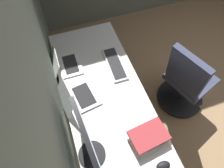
{
  "coord_description": "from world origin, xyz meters",
  "views": [
    {
      "loc": [
        -0.5,
        1.98,
        2.23
      ],
      "look_at": [
        0.28,
        1.71,
        0.95
      ],
      "focal_mm": 31.57,
      "sensor_mm": 36.0,
      "label": 1
    }
  ],
  "objects_px": {
    "drawer_pedestal": "(96,91)",
    "laptop_leftmost": "(64,64)",
    "office_chair": "(186,82)",
    "monitor_primary": "(89,145)",
    "book_stack_near": "(149,137)",
    "laptop_left": "(77,96)",
    "keyboard_main": "(115,64)",
    "mouse_main": "(163,166)"
  },
  "relations": [
    {
      "from": "laptop_left",
      "to": "monitor_primary",
      "type": "bearing_deg",
      "value": 179.03
    },
    {
      "from": "drawer_pedestal",
      "to": "monitor_primary",
      "type": "distance_m",
      "value": 1.0
    },
    {
      "from": "laptop_left",
      "to": "mouse_main",
      "type": "xyz_separation_m",
      "value": [
        -0.73,
        -0.44,
        -0.03
      ]
    },
    {
      "from": "drawer_pedestal",
      "to": "book_stack_near",
      "type": "relative_size",
      "value": 2.25
    },
    {
      "from": "office_chair",
      "to": "monitor_primary",
      "type": "bearing_deg",
      "value": 111.45
    },
    {
      "from": "monitor_primary",
      "to": "office_chair",
      "type": "relative_size",
      "value": 0.55
    },
    {
      "from": "book_stack_near",
      "to": "keyboard_main",
      "type": "bearing_deg",
      "value": 0.03
    },
    {
      "from": "mouse_main",
      "to": "laptop_leftmost",
      "type": "bearing_deg",
      "value": 22.98
    },
    {
      "from": "office_chair",
      "to": "laptop_left",
      "type": "bearing_deg",
      "value": 88.47
    },
    {
      "from": "drawer_pedestal",
      "to": "office_chair",
      "type": "xyz_separation_m",
      "value": [
        -0.28,
        -0.94,
        0.11
      ]
    },
    {
      "from": "laptop_left",
      "to": "office_chair",
      "type": "height_order",
      "value": "office_chair"
    },
    {
      "from": "monitor_primary",
      "to": "office_chair",
      "type": "distance_m",
      "value": 1.35
    },
    {
      "from": "office_chair",
      "to": "laptop_leftmost",
      "type": "bearing_deg",
      "value": 70.57
    },
    {
      "from": "monitor_primary",
      "to": "laptop_left",
      "type": "xyz_separation_m",
      "value": [
        0.49,
        -0.01,
        -0.21
      ]
    },
    {
      "from": "laptop_left",
      "to": "laptop_leftmost",
      "type": "bearing_deg",
      "value": 4.22
    },
    {
      "from": "drawer_pedestal",
      "to": "laptop_leftmost",
      "type": "height_order",
      "value": "laptop_leftmost"
    },
    {
      "from": "monitor_primary",
      "to": "keyboard_main",
      "type": "relative_size",
      "value": 1.25
    },
    {
      "from": "laptop_left",
      "to": "mouse_main",
      "type": "relative_size",
      "value": 3.37
    },
    {
      "from": "mouse_main",
      "to": "office_chair",
      "type": "xyz_separation_m",
      "value": [
        0.7,
        -0.71,
        -0.29
      ]
    },
    {
      "from": "laptop_leftmost",
      "to": "laptop_left",
      "type": "height_order",
      "value": "laptop_left"
    },
    {
      "from": "office_chair",
      "to": "mouse_main",
      "type": "bearing_deg",
      "value": 134.81
    },
    {
      "from": "drawer_pedestal",
      "to": "office_chair",
      "type": "bearing_deg",
      "value": -106.76
    },
    {
      "from": "monitor_primary",
      "to": "office_chair",
      "type": "bearing_deg",
      "value": -68.55
    },
    {
      "from": "monitor_primary",
      "to": "book_stack_near",
      "type": "height_order",
      "value": "monitor_primary"
    },
    {
      "from": "keyboard_main",
      "to": "monitor_primary",
      "type": "bearing_deg",
      "value": 149.31
    },
    {
      "from": "monitor_primary",
      "to": "laptop_left",
      "type": "bearing_deg",
      "value": -0.97
    },
    {
      "from": "book_stack_near",
      "to": "office_chair",
      "type": "distance_m",
      "value": 0.92
    },
    {
      "from": "mouse_main",
      "to": "office_chair",
      "type": "height_order",
      "value": "office_chair"
    },
    {
      "from": "mouse_main",
      "to": "office_chair",
      "type": "bearing_deg",
      "value": -45.19
    },
    {
      "from": "laptop_leftmost",
      "to": "office_chair",
      "type": "distance_m",
      "value": 1.29
    },
    {
      "from": "laptop_leftmost",
      "to": "book_stack_near",
      "type": "height_order",
      "value": "laptop_leftmost"
    },
    {
      "from": "drawer_pedestal",
      "to": "laptop_left",
      "type": "distance_m",
      "value": 0.54
    },
    {
      "from": "book_stack_near",
      "to": "mouse_main",
      "type": "bearing_deg",
      "value": -176.46
    },
    {
      "from": "laptop_left",
      "to": "office_chair",
      "type": "xyz_separation_m",
      "value": [
        -0.03,
        -1.15,
        -0.32
      ]
    },
    {
      "from": "laptop_leftmost",
      "to": "laptop_left",
      "type": "distance_m",
      "value": 0.39
    },
    {
      "from": "book_stack_near",
      "to": "office_chair",
      "type": "height_order",
      "value": "office_chair"
    },
    {
      "from": "laptop_leftmost",
      "to": "keyboard_main",
      "type": "xyz_separation_m",
      "value": [
        -0.13,
        -0.46,
        -0.03
      ]
    },
    {
      "from": "monitor_primary",
      "to": "laptop_leftmost",
      "type": "distance_m",
      "value": 0.9
    },
    {
      "from": "drawer_pedestal",
      "to": "keyboard_main",
      "type": "relative_size",
      "value": 1.64
    },
    {
      "from": "drawer_pedestal",
      "to": "monitor_primary",
      "type": "xyz_separation_m",
      "value": [
        -0.74,
        0.22,
        0.64
      ]
    },
    {
      "from": "mouse_main",
      "to": "keyboard_main",
      "type": "bearing_deg",
      "value": 0.8
    },
    {
      "from": "monitor_primary",
      "to": "drawer_pedestal",
      "type": "bearing_deg",
      "value": -16.37
    }
  ]
}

